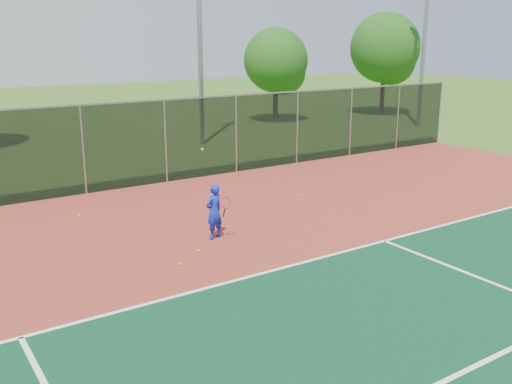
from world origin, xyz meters
The scene contains 12 objects.
ground centered at (0.00, 0.00, 0.00)m, with size 120.00×120.00×0.00m, color #345B1A.
court_apron centered at (0.00, 2.00, 0.01)m, with size 30.00×20.00×0.02m, color maroon.
fence_back centered at (0.00, 12.00, 1.56)m, with size 30.00×0.06×3.03m.
tennis_player centered at (-1.57, 5.65, 0.76)m, with size 0.62×0.66×2.43m.
practice_ball_0 centered at (1.82, 10.13, 0.06)m, with size 0.07×0.07×0.07m, color #C5D118.
practice_ball_2 centered at (-2.43, 4.97, 0.06)m, with size 0.07×0.07×0.07m, color #C5D118.
practice_ball_3 centered at (2.91, 7.69, 0.06)m, with size 0.07×0.07×0.07m, color #C5D118.
practice_ball_4 centered at (-3.17, 4.45, 0.06)m, with size 0.07×0.07×0.07m, color #C5D118.
practice_ball_5 centered at (-3.98, 9.55, 0.06)m, with size 0.07×0.07×0.07m, color #C5D118.
floodlight_ne centered at (18.62, 16.40, 7.02)m, with size 0.90×0.40×12.49m.
tree_back_mid centered at (12.47, 22.46, 3.64)m, with size 3.95×3.95×5.81m.
tree_back_right centered at (20.65, 21.28, 4.31)m, with size 4.68×4.68×6.87m.
Camera 1 is at (-8.52, -6.81, 5.12)m, focal length 40.00 mm.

